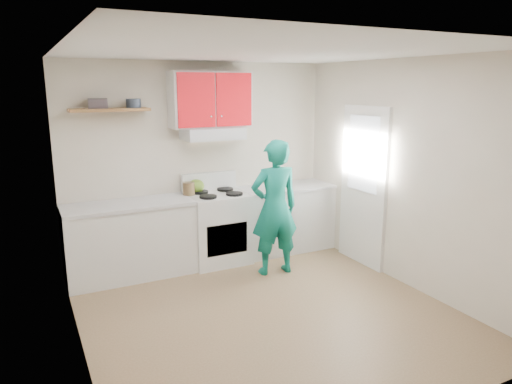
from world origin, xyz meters
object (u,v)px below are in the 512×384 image
tin (134,103)px  kettle (196,186)px  person (275,208)px  stove (218,228)px  crock (189,189)px

tin → kettle: size_ratio=0.81×
tin → person: tin is taller
stove → person: size_ratio=0.55×
stove → tin: bearing=170.9°
tin → crock: (0.64, -0.03, -1.10)m
crock → tin: bearing=177.1°
stove → tin: (-0.97, 0.16, 1.63)m
tin → kettle: 1.32m
stove → crock: 0.64m
stove → person: (0.48, -0.67, 0.38)m
kettle → stove: bearing=-47.3°
kettle → person: (0.70, -0.86, -0.17)m
kettle → person: 1.12m
kettle → person: bearing=-58.0°
tin → crock: bearing=-2.9°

